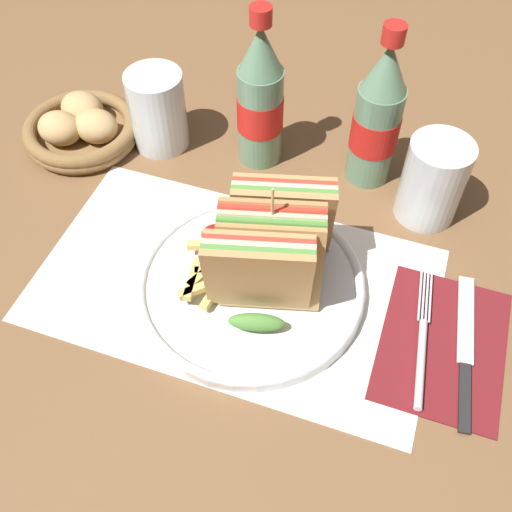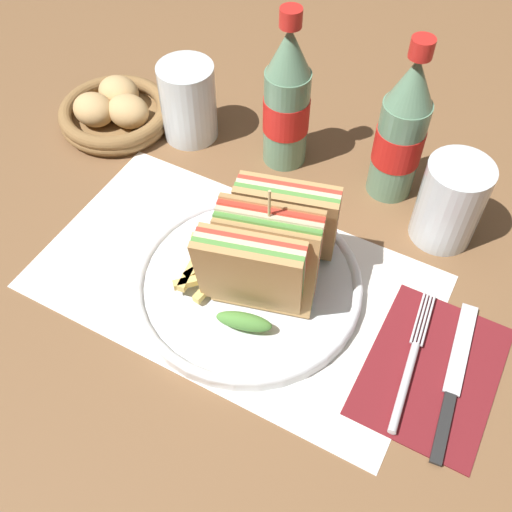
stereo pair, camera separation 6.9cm
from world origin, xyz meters
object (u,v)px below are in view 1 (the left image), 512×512
Objects in this scene: club_sandwich at (271,248)px; coke_bottle_near at (260,100)px; glass_near at (433,181)px; coke_bottle_far at (377,118)px; bread_basket at (81,129)px; fork at (422,348)px; knife at (465,350)px; plate_main at (250,284)px; glass_far at (158,115)px.

club_sandwich is 0.80× the size of coke_bottle_near.
coke_bottle_near reaches higher than glass_near.
coke_bottle_far reaches higher than bread_basket.
club_sandwich reaches higher than fork.
bread_basket is (-0.41, -0.07, -0.08)m from coke_bottle_far.
coke_bottle_near is at bearing 137.91° from knife.
glass_near is 0.50m from bread_basket.
plate_main is 1.50× the size of fork.
coke_bottle_near is at bearing -175.17° from coke_bottle_far.
glass_far reaches higher than knife.
bread_basket is (-0.53, 0.19, 0.01)m from fork.
club_sandwich reaches higher than glass_far.
coke_bottle_far is at bearing 73.78° from club_sandwich.
coke_bottle_far is at bearing 6.17° from glass_far.
club_sandwich is at bearing 164.85° from fork.
fork is 0.38m from coke_bottle_near.
bread_basket is at bearing 153.83° from fork.
plate_main is at bearing -73.81° from coke_bottle_near.
glass_near reaches higher than knife.
coke_bottle_far reaches higher than knife.
glass_near is 0.69× the size of bread_basket.
club_sandwich is 0.24m from knife.
plate_main is at bearing -28.32° from bread_basket.
coke_bottle_far is (-0.12, 0.26, 0.09)m from fork.
club_sandwich is 1.10× the size of bread_basket.
plate_main is at bearing -110.07° from coke_bottle_far.
coke_bottle_near reaches higher than glass_far.
plate_main is 2.37× the size of glass_near.
bread_basket is at bearing 156.67° from knife.
fork is 0.80× the size of coke_bottle_near.
knife is at bearing -68.54° from glass_near.
bread_basket is at bearing 151.68° from plate_main.
plate_main is 0.30m from glass_far.
glass_near is at bearing 50.02° from club_sandwich.
bread_basket is at bearing -162.83° from glass_far.
plate_main reaches higher than fork.
coke_bottle_far is at bearing 152.39° from glass_near.
plate_main is 2.37× the size of glass_far.
fork is at bearing -28.47° from glass_far.
glass_near is at bearing 92.31° from fork.
club_sandwich is 0.92× the size of knife.
fork is at bearing -168.12° from knife.
knife is 0.40m from coke_bottle_near.
glass_near is (-0.03, 0.21, 0.05)m from fork.
glass_near reaches higher than plate_main.
glass_near is 0.38m from glass_far.
coke_bottle_near reaches higher than fork.
knife is 0.51m from glass_far.
fork is 1.58× the size of glass_far.
club_sandwich is at bearing -25.42° from bread_basket.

